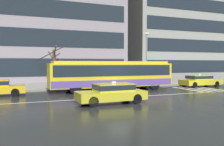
{
  "coord_description": "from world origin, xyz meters",
  "views": [
    {
      "loc": [
        -7.33,
        -17.11,
        2.57
      ],
      "look_at": [
        0.36,
        3.05,
        1.65
      ],
      "focal_mm": 37.0,
      "sensor_mm": 36.0,
      "label": 1
    }
  ],
  "objects_px": {
    "bus_shelter": "(85,68)",
    "street_lamp": "(147,54)",
    "trolleybus": "(112,74)",
    "taxi_ahead_of_bus": "(200,80)",
    "street_tree_bare": "(54,65)",
    "pedestrian_at_shelter": "(129,71)",
    "taxi_oncoming_near": "(112,92)",
    "pedestrian_approaching_curb": "(142,71)"
  },
  "relations": [
    {
      "from": "trolleybus",
      "to": "pedestrian_at_shelter",
      "type": "height_order",
      "value": "trolleybus"
    },
    {
      "from": "trolleybus",
      "to": "pedestrian_approaching_curb",
      "type": "xyz_separation_m",
      "value": [
        5.0,
        3.32,
        0.12
      ]
    },
    {
      "from": "bus_shelter",
      "to": "street_lamp",
      "type": "bearing_deg",
      "value": -9.98
    },
    {
      "from": "taxi_oncoming_near",
      "to": "pedestrian_at_shelter",
      "type": "xyz_separation_m",
      "value": [
        5.38,
        8.81,
        0.99
      ]
    },
    {
      "from": "pedestrian_approaching_curb",
      "to": "street_lamp",
      "type": "xyz_separation_m",
      "value": [
        -0.17,
        -1.26,
        1.97
      ]
    },
    {
      "from": "street_lamp",
      "to": "street_tree_bare",
      "type": "xyz_separation_m",
      "value": [
        -9.54,
        2.81,
        -1.26
      ]
    },
    {
      "from": "street_tree_bare",
      "to": "taxi_oncoming_near",
      "type": "bearing_deg",
      "value": -78.76
    },
    {
      "from": "taxi_ahead_of_bus",
      "to": "pedestrian_approaching_curb",
      "type": "relative_size",
      "value": 2.41
    },
    {
      "from": "bus_shelter",
      "to": "pedestrian_at_shelter",
      "type": "distance_m",
      "value": 4.8
    },
    {
      "from": "pedestrian_at_shelter",
      "to": "street_tree_bare",
      "type": "relative_size",
      "value": 0.46
    },
    {
      "from": "trolleybus",
      "to": "pedestrian_approaching_curb",
      "type": "relative_size",
      "value": 6.46
    },
    {
      "from": "pedestrian_approaching_curb",
      "to": "taxi_oncoming_near",
      "type": "bearing_deg",
      "value": -127.43
    },
    {
      "from": "bus_shelter",
      "to": "trolleybus",
      "type": "bearing_deg",
      "value": -60.86
    },
    {
      "from": "taxi_ahead_of_bus",
      "to": "pedestrian_at_shelter",
      "type": "height_order",
      "value": "pedestrian_at_shelter"
    },
    {
      "from": "street_lamp",
      "to": "trolleybus",
      "type": "bearing_deg",
      "value": -156.93
    },
    {
      "from": "street_lamp",
      "to": "taxi_oncoming_near",
      "type": "bearing_deg",
      "value": -130.68
    },
    {
      "from": "pedestrian_at_shelter",
      "to": "trolleybus",
      "type": "bearing_deg",
      "value": -140.75
    },
    {
      "from": "taxi_ahead_of_bus",
      "to": "pedestrian_approaching_curb",
      "type": "distance_m",
      "value": 6.36
    },
    {
      "from": "trolleybus",
      "to": "taxi_ahead_of_bus",
      "type": "xyz_separation_m",
      "value": [
        10.27,
        -0.11,
        -0.82
      ]
    },
    {
      "from": "pedestrian_approaching_curb",
      "to": "street_tree_bare",
      "type": "distance_m",
      "value": 9.86
    },
    {
      "from": "pedestrian_at_shelter",
      "to": "street_tree_bare",
      "type": "height_order",
      "value": "street_tree_bare"
    },
    {
      "from": "street_tree_bare",
      "to": "trolleybus",
      "type": "bearing_deg",
      "value": -45.93
    },
    {
      "from": "taxi_ahead_of_bus",
      "to": "pedestrian_at_shelter",
      "type": "bearing_deg",
      "value": 161.33
    },
    {
      "from": "trolleybus",
      "to": "bus_shelter",
      "type": "height_order",
      "value": "trolleybus"
    },
    {
      "from": "taxi_ahead_of_bus",
      "to": "pedestrian_approaching_curb",
      "type": "xyz_separation_m",
      "value": [
        -5.28,
        3.43,
        0.95
      ]
    },
    {
      "from": "bus_shelter",
      "to": "street_tree_bare",
      "type": "bearing_deg",
      "value": 150.56
    },
    {
      "from": "taxi_oncoming_near",
      "to": "pedestrian_at_shelter",
      "type": "relative_size",
      "value": 2.29
    },
    {
      "from": "street_lamp",
      "to": "bus_shelter",
      "type": "bearing_deg",
      "value": 170.02
    },
    {
      "from": "taxi_ahead_of_bus",
      "to": "street_lamp",
      "type": "bearing_deg",
      "value": 158.3
    },
    {
      "from": "bus_shelter",
      "to": "pedestrian_approaching_curb",
      "type": "xyz_separation_m",
      "value": [
        6.79,
        0.09,
        -0.39
      ]
    },
    {
      "from": "taxi_oncoming_near",
      "to": "pedestrian_at_shelter",
      "type": "bearing_deg",
      "value": 58.61
    },
    {
      "from": "pedestrian_at_shelter",
      "to": "street_tree_bare",
      "type": "bearing_deg",
      "value": 161.91
    },
    {
      "from": "trolleybus",
      "to": "street_tree_bare",
      "type": "height_order",
      "value": "trolleybus"
    },
    {
      "from": "pedestrian_at_shelter",
      "to": "street_tree_bare",
      "type": "xyz_separation_m",
      "value": [
        -7.62,
        2.49,
        0.67
      ]
    },
    {
      "from": "bus_shelter",
      "to": "street_lamp",
      "type": "relative_size",
      "value": 0.65
    },
    {
      "from": "bus_shelter",
      "to": "street_lamp",
      "type": "height_order",
      "value": "street_lamp"
    },
    {
      "from": "bus_shelter",
      "to": "pedestrian_at_shelter",
      "type": "height_order",
      "value": "bus_shelter"
    },
    {
      "from": "trolleybus",
      "to": "taxi_ahead_of_bus",
      "type": "relative_size",
      "value": 2.68
    },
    {
      "from": "bus_shelter",
      "to": "street_tree_bare",
      "type": "height_order",
      "value": "street_tree_bare"
    },
    {
      "from": "bus_shelter",
      "to": "street_lamp",
      "type": "distance_m",
      "value": 6.91
    },
    {
      "from": "trolleybus",
      "to": "pedestrian_approaching_curb",
      "type": "height_order",
      "value": "trolleybus"
    },
    {
      "from": "street_lamp",
      "to": "pedestrian_at_shelter",
      "type": "bearing_deg",
      "value": 170.49
    }
  ]
}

